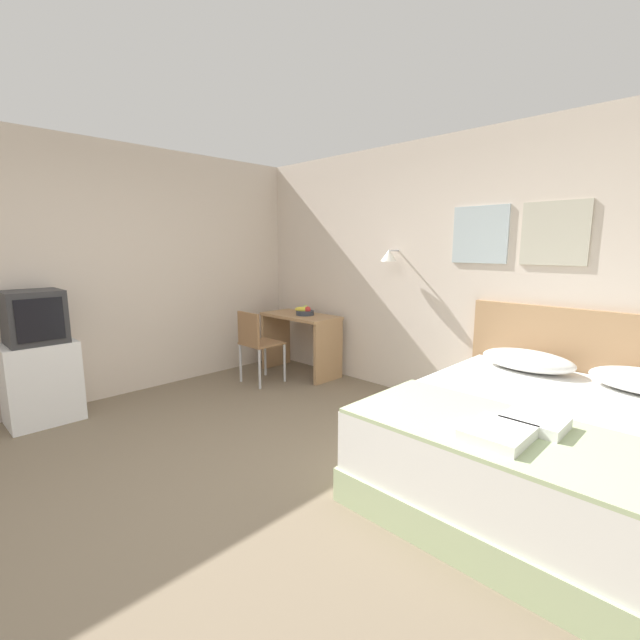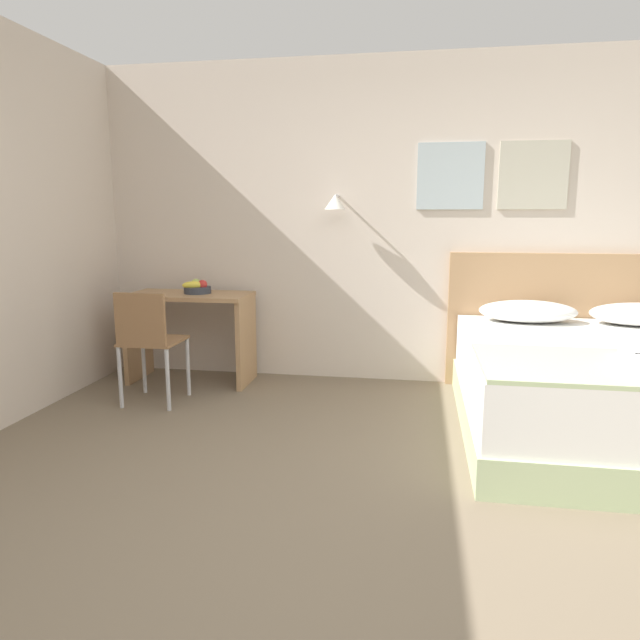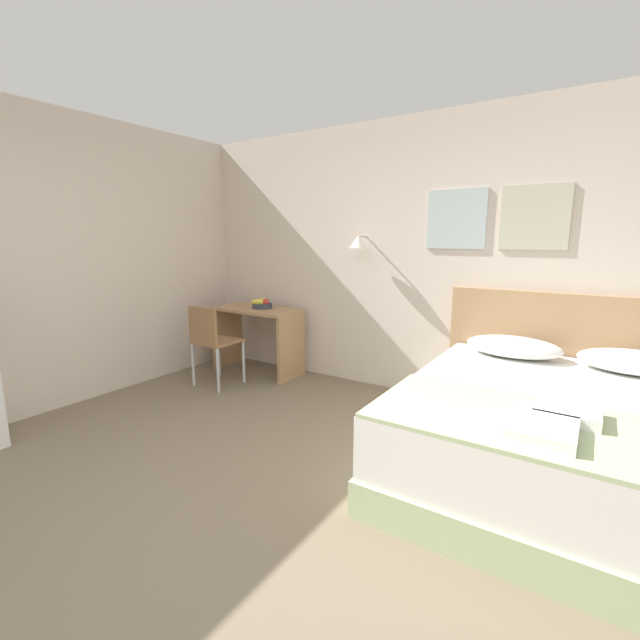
% 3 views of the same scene
% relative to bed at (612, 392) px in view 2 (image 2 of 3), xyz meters
% --- Properties ---
extents(ground_plane, '(24.00, 24.00, 0.00)m').
position_rel_bed_xyz_m(ground_plane, '(-1.35, -1.48, -0.29)').
color(ground_plane, '#756651').
extents(wall_back, '(5.92, 0.31, 2.65)m').
position_rel_bed_xyz_m(wall_back, '(-1.34, 1.10, 1.04)').
color(wall_back, beige).
rests_on(wall_back, ground_plane).
extents(bed, '(1.83, 2.01, 0.59)m').
position_rel_bed_xyz_m(bed, '(0.00, 0.00, 0.00)').
color(bed, '#B2C693').
rests_on(bed, ground_plane).
extents(headboard, '(1.95, 0.06, 1.10)m').
position_rel_bed_xyz_m(headboard, '(0.00, 1.04, 0.26)').
color(headboard, '#A87F56').
rests_on(headboard, ground_plane).
extents(pillow_left, '(0.72, 0.40, 0.16)m').
position_rel_bed_xyz_m(pillow_left, '(-0.40, 0.76, 0.38)').
color(pillow_left, white).
rests_on(pillow_left, bed).
extents(desk, '(1.01, 0.50, 0.75)m').
position_rel_bed_xyz_m(desk, '(-3.10, 0.74, 0.22)').
color(desk, '#A87F56').
rests_on(desk, ground_plane).
extents(desk_chair, '(0.41, 0.41, 0.86)m').
position_rel_bed_xyz_m(desk_chair, '(-3.16, 0.09, 0.22)').
color(desk_chair, '#8E6642').
rests_on(desk_chair, ground_plane).
extents(fruit_bowl, '(0.23, 0.22, 0.12)m').
position_rel_bed_xyz_m(fruit_bowl, '(-3.03, 0.75, 0.51)').
color(fruit_bowl, '#333842').
rests_on(fruit_bowl, desk).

